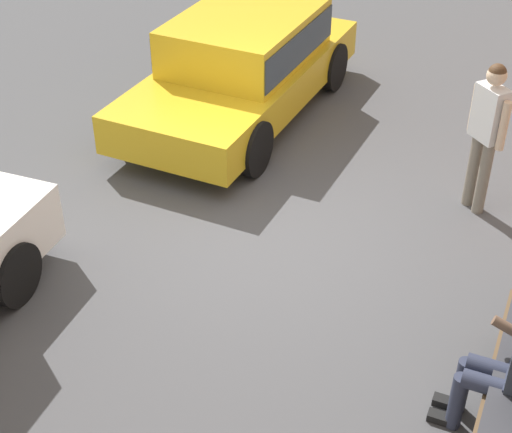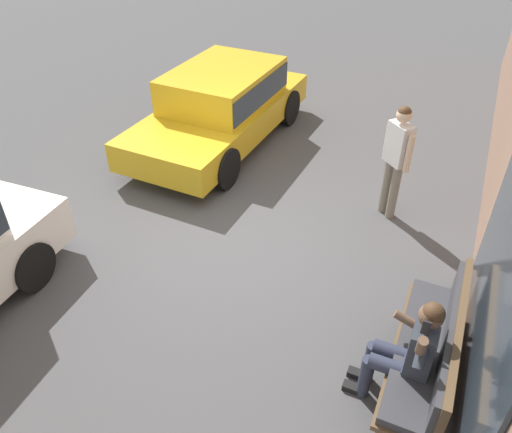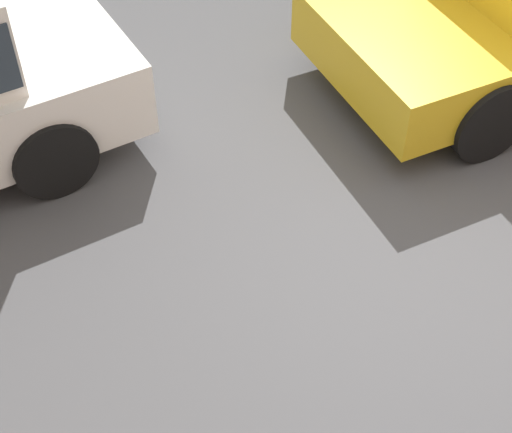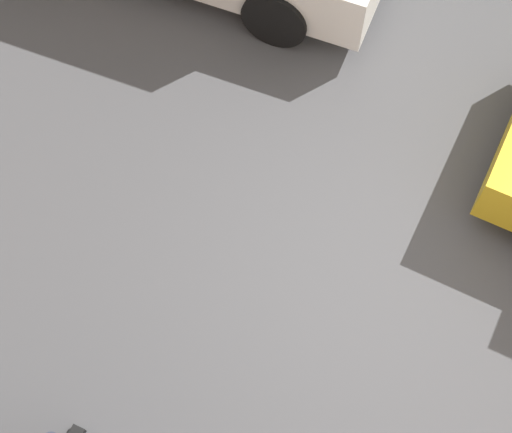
# 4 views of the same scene
# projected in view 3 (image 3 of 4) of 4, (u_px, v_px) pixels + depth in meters

# --- Properties ---
(ground_plane) EXTENTS (60.00, 60.00, 0.00)m
(ground_plane) POSITION_uv_depth(u_px,v_px,m) (411.00, 258.00, 5.38)
(ground_plane) COLOR #4C4C4F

